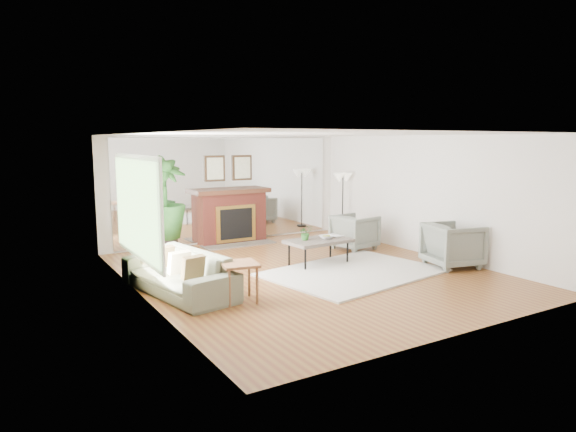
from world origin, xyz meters
TOP-DOWN VIEW (x-y plane):
  - ground at (0.00, 0.00)m, footprint 7.00×7.00m
  - wall_left at (-2.99, 0.00)m, footprint 0.02×7.00m
  - wall_right at (2.99, 0.00)m, footprint 0.02×7.00m
  - wall_back at (0.00, 3.49)m, footprint 6.00×0.02m
  - mirror_panel at (0.00, 3.47)m, footprint 5.40×0.04m
  - window_panel at (-2.96, 0.40)m, footprint 0.04×2.40m
  - fireplace at (0.00, 3.26)m, footprint 1.85×0.83m
  - area_rug at (0.69, -0.45)m, footprint 3.36×2.65m
  - coffee_table at (0.50, 0.41)m, footprint 1.29×0.81m
  - sofa at (-2.45, 0.00)m, footprint 1.29×2.38m
  - armchair_back at (2.02, 1.20)m, footprint 0.96×0.93m
  - armchair_front at (2.60, -1.05)m, footprint 1.12×1.10m
  - side_table at (-1.81, -0.89)m, footprint 0.61×0.61m
  - potted_ficus at (-1.71, 3.10)m, footprint 1.24×1.24m
  - floor_lamp at (2.65, 2.51)m, footprint 0.52×0.29m
  - tabletop_plant at (0.26, 0.50)m, footprint 0.29×0.26m
  - fruit_bowl at (0.68, 0.40)m, footprint 0.30×0.30m
  - book at (0.85, 0.52)m, footprint 0.27×0.34m

SIDE VIEW (x-z plane):
  - ground at x=0.00m, z-range 0.00..0.00m
  - area_rug at x=0.69m, z-range 0.00..0.03m
  - sofa at x=-2.45m, z-range 0.00..0.66m
  - armchair_back at x=2.02m, z-range 0.00..0.77m
  - armchair_front at x=2.60m, z-range 0.00..0.85m
  - coffee_table at x=0.50m, z-range 0.21..0.70m
  - side_table at x=-1.81m, z-range 0.20..0.80m
  - book at x=0.85m, z-range 0.50..0.52m
  - fruit_bowl at x=0.68m, z-range 0.50..0.57m
  - tabletop_plant at x=0.26m, z-range 0.50..0.78m
  - fireplace at x=0.00m, z-range -0.37..1.68m
  - potted_ficus at x=-1.71m, z-range 0.07..2.16m
  - wall_left at x=-2.99m, z-range 0.00..2.50m
  - wall_right at x=2.99m, z-range 0.00..2.50m
  - wall_back at x=0.00m, z-range 0.00..2.50m
  - mirror_panel at x=0.00m, z-range 0.05..2.45m
  - window_panel at x=-2.96m, z-range 0.60..2.10m
  - floor_lamp at x=2.65m, z-range 0.56..2.16m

